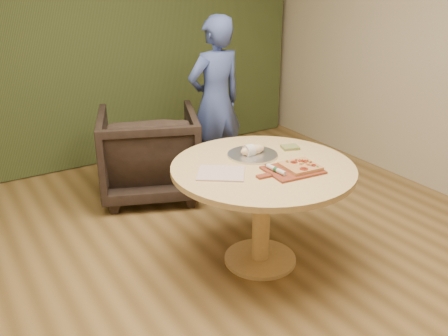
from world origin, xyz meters
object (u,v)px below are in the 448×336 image
pizza_paddle (292,170)px  cutlery_roll (276,170)px  bread_roll (252,150)px  armchair (149,149)px  flatbread_pizza (301,166)px  pedestal_table (262,185)px  person_standing (215,102)px  serving_tray (252,155)px

pizza_paddle → cutlery_roll: (-0.11, 0.02, 0.02)m
bread_roll → armchair: (-0.24, 1.29, -0.35)m
pizza_paddle → flatbread_pizza: (0.07, -0.01, 0.02)m
pedestal_table → flatbread_pizza: 0.30m
armchair → person_standing: person_standing is taller
pizza_paddle → person_standing: person_standing is taller
armchair → pizza_paddle: bearing=122.0°
armchair → serving_tray: bearing=122.6°
pedestal_table → pizza_paddle: 0.25m
armchair → person_standing: size_ratio=0.55×
armchair → person_standing: (0.68, -0.04, 0.36)m
pizza_paddle → flatbread_pizza: size_ratio=1.93×
cutlery_roll → serving_tray: 0.36m
pizza_paddle → armchair: 1.71m
flatbread_pizza → pizza_paddle: bearing=171.9°
serving_tray → armchair: 1.35m
serving_tray → bread_roll: bread_roll is taller
pedestal_table → cutlery_roll: 0.23m
pedestal_table → cutlery_roll: (-0.01, -0.16, 0.17)m
serving_tray → armchair: (-0.25, 1.29, -0.31)m
cutlery_roll → person_standing: bearing=69.0°
pedestal_table → armchair: (-0.21, 1.48, -0.17)m
flatbread_pizza → cutlery_roll: (-0.18, 0.03, 0.00)m
pedestal_table → pizza_paddle: (0.10, -0.18, 0.15)m
serving_tray → person_standing: (0.43, 1.25, 0.04)m
bread_roll → armchair: size_ratio=0.22×
flatbread_pizza → serving_tray: 0.40m
person_standing → serving_tray: bearing=66.8°
pedestal_table → pizza_paddle: bearing=-61.1°
cutlery_roll → armchair: (-0.19, 1.64, -0.34)m
flatbread_pizza → cutlery_roll: flatbread_pizza is taller
pizza_paddle → armchair: armchair is taller
flatbread_pizza → serving_tray: (-0.12, 0.38, -0.02)m
pizza_paddle → bread_roll: (-0.06, 0.37, 0.04)m
pizza_paddle → serving_tray: bearing=103.1°
pedestal_table → armchair: size_ratio=1.41×
flatbread_pizza → bread_roll: bearing=109.0°
serving_tray → bread_roll: (-0.01, 0.00, 0.04)m
pizza_paddle → serving_tray: size_ratio=1.28×
cutlery_roll → person_standing: (0.49, 1.60, 0.02)m
armchair → cutlery_roll: bearing=118.3°
pizza_paddle → person_standing: 1.66m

